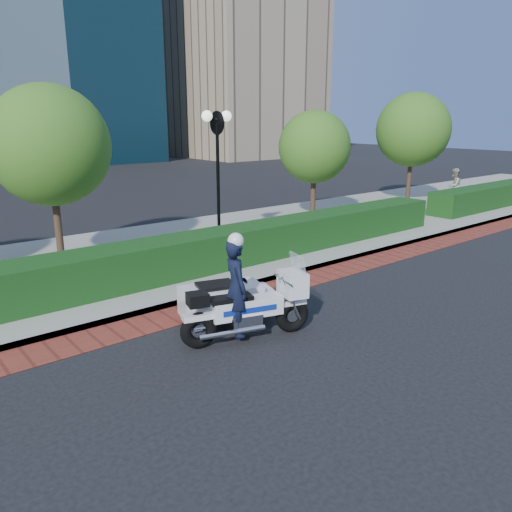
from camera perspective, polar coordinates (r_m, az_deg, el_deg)
ground at (r=11.52m, az=6.78°, el=-5.70°), size 120.00×120.00×0.00m
brick_strip at (r=12.53m, az=1.85°, el=-3.78°), size 60.00×1.00×0.01m
sidewalk at (r=16.03m, az=-8.77°, el=0.61°), size 60.00×8.00×0.15m
hedge_main at (r=13.93m, az=-3.81°, el=0.94°), size 18.00×1.20×1.00m
hedge_far at (r=26.44m, az=25.88°, el=6.36°), size 10.00×1.20×1.00m
lamppost at (r=15.41m, az=-4.40°, el=11.05°), size 1.02×0.70×4.21m
tree_b at (r=14.57m, az=-22.54°, el=11.56°), size 3.20×3.20×4.89m
tree_c at (r=19.97m, az=6.70°, el=12.25°), size 2.80×2.80×4.30m
tree_d at (r=25.02m, az=17.50°, el=13.58°), size 3.40×3.40×5.16m
tower_right at (r=58.65m, az=-1.07°, el=25.16°), size 14.00×12.00×28.00m
police_motorcycle at (r=9.81m, az=-2.44°, el=-4.86°), size 2.59×2.23×2.14m
pedestrian at (r=26.01m, az=21.67°, el=7.45°), size 0.84×0.66×1.68m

